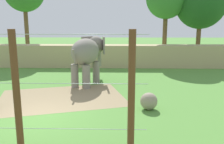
# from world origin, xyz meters

# --- Properties ---
(ground_plane) EXTENTS (120.00, 120.00, 0.00)m
(ground_plane) POSITION_xyz_m (0.00, 0.00, 0.00)
(ground_plane) COLOR #518938
(dirt_patch) EXTENTS (7.58, 6.25, 0.01)m
(dirt_patch) POSITION_xyz_m (0.32, 2.89, 0.00)
(dirt_patch) COLOR #937F5B
(dirt_patch) RESTS_ON ground
(embankment_wall) EXTENTS (36.00, 1.80, 2.02)m
(embankment_wall) POSITION_xyz_m (0.00, 12.53, 1.01)
(embankment_wall) COLOR tan
(embankment_wall) RESTS_ON ground
(elephant) EXTENTS (2.37, 4.02, 3.09)m
(elephant) POSITION_xyz_m (1.38, 5.97, 2.05)
(elephant) COLOR gray
(elephant) RESTS_ON ground
(enrichment_ball) EXTENTS (0.80, 0.80, 0.80)m
(enrichment_ball) POSITION_xyz_m (4.82, 1.19, 0.40)
(enrichment_ball) COLOR gray
(enrichment_ball) RESTS_ON ground
(cable_fence) EXTENTS (8.56, 0.22, 3.81)m
(cable_fence) POSITION_xyz_m (0.08, -2.48, 1.91)
(cable_fence) COLOR brown
(cable_fence) RESTS_ON ground
(tree_left_of_centre) EXTENTS (4.95, 4.95, 8.62)m
(tree_left_of_centre) POSITION_xyz_m (11.47, 14.98, 6.00)
(tree_left_of_centre) COLOR brown
(tree_left_of_centre) RESTS_ON ground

